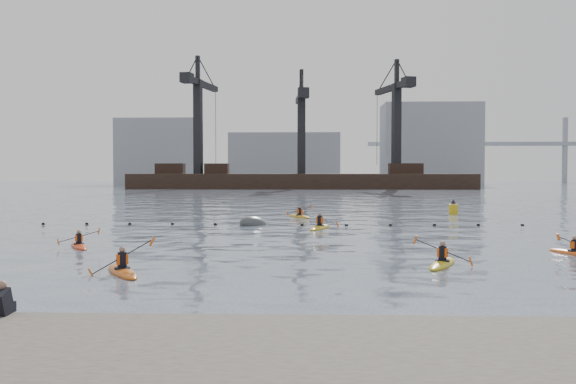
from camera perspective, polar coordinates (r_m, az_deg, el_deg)
name	(u,v)px	position (r m, az deg, el deg)	size (l,w,h in m)	color
ground	(264,289)	(19.51, -2.26, -9.04)	(400.00, 400.00, 0.00)	#384552
float_line	(280,225)	(41.84, -0.72, -3.08)	(33.24, 0.73, 0.24)	black
barge_pier	(300,179)	(129.11, 1.16, 1.18)	(72.00, 19.30, 29.50)	black
skyline	(311,151)	(169.46, 2.16, 3.86)	(141.00, 28.00, 22.00)	gray
kayaker_0	(122,270)	(23.16, -15.24, -7.09)	(2.32, 3.36, 1.41)	#C15412
kayaker_1	(442,263)	(24.99, 14.25, -6.42)	(2.20, 3.39, 1.26)	gold
kayaker_2	(79,245)	(31.62, -18.97, -4.73)	(1.98, 2.90, 1.01)	red
kayaker_3	(320,227)	(39.46, 2.99, -3.27)	(2.44, 3.73, 1.29)	gold
kayaker_4	(574,252)	(30.20, 25.21, -5.13)	(1.90, 2.92, 1.08)	#EC5916
kayaker_5	(299,216)	(48.99, 1.08, -2.26)	(2.16, 3.21, 1.10)	#C08F16
mooring_buoy	(254,225)	(42.16, -3.22, -3.09)	(2.37, 1.40, 1.19)	#3D3F42
nav_buoy	(453,209)	(54.67, 15.22, -1.53)	(0.79, 0.79, 1.43)	gold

